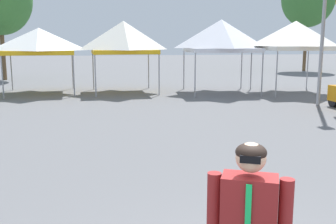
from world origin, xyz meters
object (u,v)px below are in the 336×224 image
at_px(canopy_tent_behind_right, 221,36).
at_px(canopy_tent_behind_center, 124,37).
at_px(canopy_tent_left_of_center, 295,36).
at_px(canopy_tent_center, 39,41).

bearing_deg(canopy_tent_behind_right, canopy_tent_behind_center, 168.09).
bearing_deg(canopy_tent_left_of_center, canopy_tent_behind_center, 168.15).
relative_size(canopy_tent_behind_right, canopy_tent_left_of_center, 1.02).
height_order(canopy_tent_center, canopy_tent_behind_center, canopy_tent_behind_center).
bearing_deg(canopy_tent_center, canopy_tent_behind_center, -5.29).
relative_size(canopy_tent_behind_center, canopy_tent_behind_right, 0.98).
xyz_separation_m(canopy_tent_center, canopy_tent_left_of_center, (12.28, -2.10, 0.27)).
bearing_deg(canopy_tent_behind_center, canopy_tent_center, 174.71).
bearing_deg(canopy_tent_behind_right, canopy_tent_center, 171.14).
relative_size(canopy_tent_center, canopy_tent_behind_center, 0.99).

